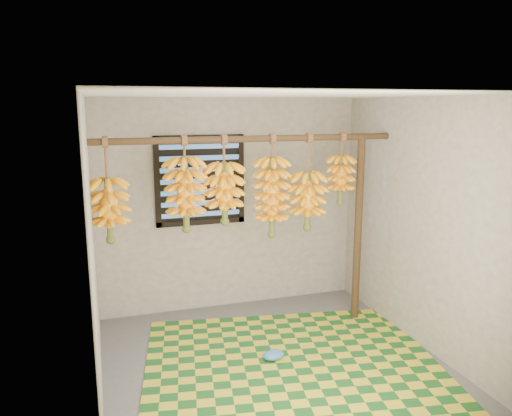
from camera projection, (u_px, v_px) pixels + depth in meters
name	position (u px, v px, depth m)	size (l,w,h in m)	color
floor	(275.00, 365.00, 4.54)	(3.00, 3.00, 0.01)	#525252
ceiling	(277.00, 94.00, 4.05)	(3.00, 3.00, 0.01)	silver
wall_back	(230.00, 205.00, 5.70)	(3.00, 0.01, 2.40)	slate
wall_left	(92.00, 253.00, 3.84)	(0.01, 3.00, 2.40)	slate
wall_right	(424.00, 225.00, 4.75)	(0.01, 3.00, 2.40)	slate
window	(200.00, 181.00, 5.51)	(1.00, 0.04, 1.00)	black
hanging_pole	(251.00, 139.00, 4.79)	(0.06, 0.06, 3.00)	#45321B
support_post	(358.00, 230.00, 5.35)	(0.08, 0.08, 2.00)	#45321B
woven_mat	(292.00, 363.00, 4.56)	(2.64, 2.11, 0.01)	#17511D
plastic_bag	(273.00, 355.00, 4.61)	(0.21, 0.15, 0.08)	#3175B8
banana_bunch_a	(109.00, 210.00, 4.51)	(0.35, 0.35, 0.96)	brown
banana_bunch_b	(186.00, 194.00, 4.69)	(0.38, 0.38, 0.91)	brown
banana_bunch_c	(225.00, 193.00, 4.81)	(0.37, 0.37, 0.87)	brown
banana_bunch_d	(272.00, 197.00, 4.97)	(0.35, 0.35, 1.04)	brown
banana_bunch_e	(308.00, 201.00, 5.10)	(0.38, 0.38, 0.99)	brown
banana_bunch_f	(341.00, 179.00, 5.17)	(0.29, 0.29, 0.75)	brown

